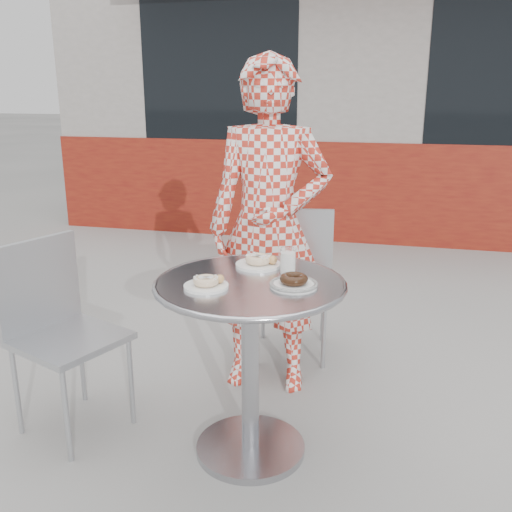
% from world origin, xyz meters
% --- Properties ---
extents(ground, '(60.00, 60.00, 0.00)m').
position_xyz_m(ground, '(0.00, 0.00, 0.00)').
color(ground, '#9F9C97').
rests_on(ground, ground).
extents(storefront, '(6.02, 4.55, 3.00)m').
position_xyz_m(storefront, '(-0.00, 5.56, 1.49)').
color(storefront, gray).
rests_on(storefront, ground).
extents(bistro_table, '(0.77, 0.77, 0.77)m').
position_xyz_m(bistro_table, '(0.04, -0.01, 0.58)').
color(bistro_table, '#B6B6BB').
rests_on(bistro_table, ground).
extents(chair_far, '(0.49, 0.49, 0.91)m').
position_xyz_m(chair_far, '(0.04, 0.97, 0.28)').
color(chair_far, '#ADB1B5').
rests_on(chair_far, ground).
extents(chair_left, '(0.54, 0.54, 0.87)m').
position_xyz_m(chair_left, '(-0.78, -0.02, 0.27)').
color(chair_left, '#ADB1B5').
rests_on(chair_left, ground).
extents(seated_person, '(0.63, 0.44, 1.67)m').
position_xyz_m(seated_person, '(-0.02, 0.62, 0.83)').
color(seated_person, red).
rests_on(seated_person, ground).
extents(plate_far, '(0.19, 0.19, 0.05)m').
position_xyz_m(plate_far, '(0.03, 0.19, 0.79)').
color(plate_far, white).
rests_on(plate_far, bistro_table).
extents(plate_near, '(0.17, 0.17, 0.05)m').
position_xyz_m(plate_near, '(-0.10, -0.12, 0.79)').
color(plate_near, white).
rests_on(plate_near, bistro_table).
extents(plate_checker, '(0.19, 0.19, 0.05)m').
position_xyz_m(plate_checker, '(0.22, -0.03, 0.79)').
color(plate_checker, white).
rests_on(plate_checker, bistro_table).
extents(milk_cup, '(0.07, 0.07, 0.11)m').
position_xyz_m(milk_cup, '(0.17, 0.13, 0.82)').
color(milk_cup, white).
rests_on(milk_cup, bistro_table).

